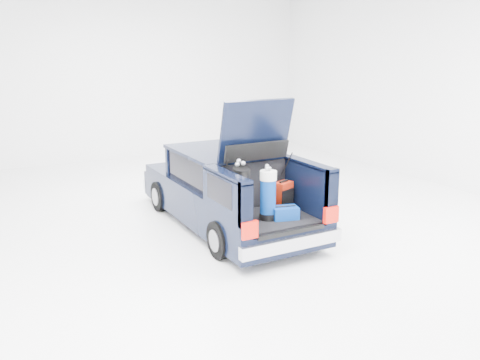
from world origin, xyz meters
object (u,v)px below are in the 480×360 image
car (225,190)px  red_suitcase (283,196)px  blue_golf_bag (268,195)px  blue_duffel (285,213)px  black_golf_bag (240,194)px

car → red_suitcase: car is taller
blue_golf_bag → blue_duffel: blue_golf_bag is taller
black_golf_bag → blue_golf_bag: size_ratio=1.11×
blue_duffel → car: bearing=110.2°
blue_duffel → black_golf_bag: bearing=175.0°
car → black_golf_bag: car is taller
red_suitcase → black_golf_bag: bearing=168.3°
red_suitcase → car: bearing=85.4°
red_suitcase → blue_duffel: size_ratio=1.11×
red_suitcase → blue_golf_bag: size_ratio=0.57×
red_suitcase → blue_duffel: red_suitcase is taller
red_suitcase → blue_golf_bag: (-0.48, -0.27, 0.16)m
red_suitcase → black_golf_bag: black_golf_bag is taller
black_golf_bag → blue_duffel: (0.69, -0.24, -0.35)m
red_suitcase → blue_golf_bag: bearing=-171.0°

